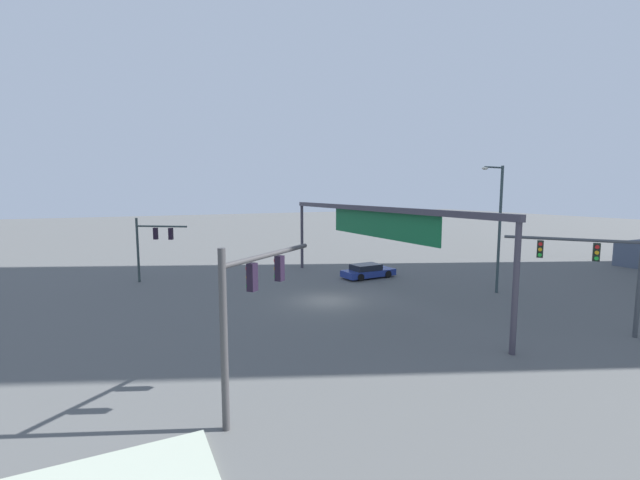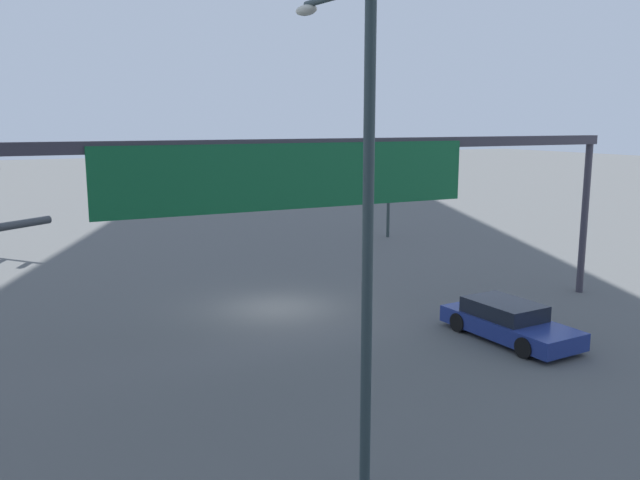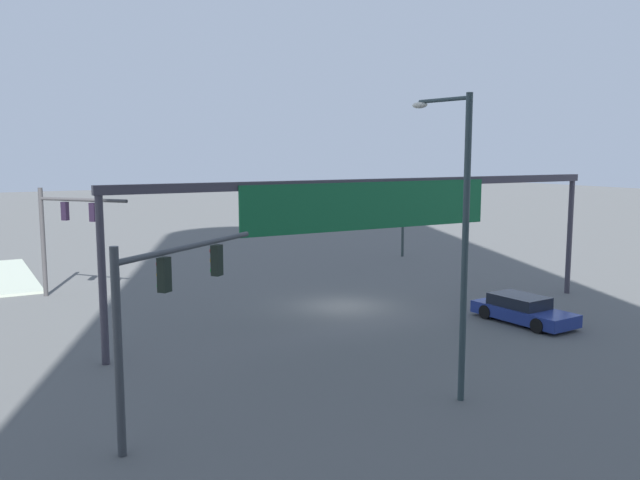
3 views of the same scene
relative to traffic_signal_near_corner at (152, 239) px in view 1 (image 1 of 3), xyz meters
The scene contains 7 objects.
ground_plane 15.80m from the traffic_signal_near_corner, 42.23° to the left, with size 227.11×227.11×0.00m, color #555655.
traffic_signal_near_corner is the anchor object (origin of this frame).
traffic_signal_opposite_side 30.79m from the traffic_signal_near_corner, 40.89° to the left, with size 5.26×3.99×5.32m.
traffic_signal_cross_street 23.13m from the traffic_signal_near_corner, ahead, with size 3.63×4.42×5.77m.
streetlamp_curved_arm 26.92m from the traffic_signal_near_corner, 56.49° to the left, with size 0.52×2.41×9.30m.
overhead_sign_gantry 18.11m from the traffic_signal_near_corner, 49.67° to the left, with size 24.75×0.43×6.44m.
sedan_car_approaching 18.21m from the traffic_signal_near_corner, 70.24° to the left, with size 2.19×4.78×1.21m.
Camera 1 is at (24.92, -12.67, 7.44)m, focal length 23.39 mm.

